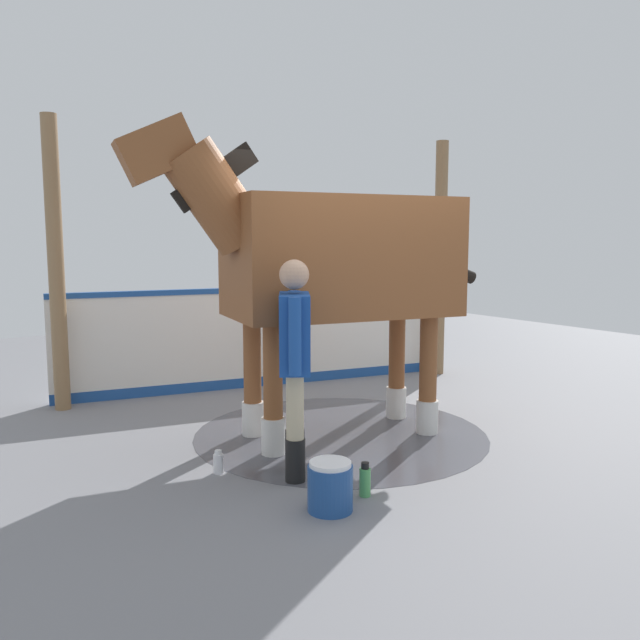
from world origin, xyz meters
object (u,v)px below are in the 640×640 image
(horse, at_px, (329,259))
(bottle_spray, at_px, (365,481))
(handler, at_px, (295,354))
(wash_bucket, at_px, (330,486))
(bottle_shampoo, at_px, (218,463))

(horse, height_order, bottle_spray, horse)
(handler, distance_m, bottle_spray, 1.04)
(bottle_spray, bearing_deg, wash_bucket, -169.66)
(horse, relative_size, bottle_shampoo, 18.39)
(horse, relative_size, wash_bucket, 9.94)
(handler, height_order, wash_bucket, handler)
(bottle_shampoo, relative_size, bottle_spray, 0.75)
(wash_bucket, relative_size, bottle_spray, 1.38)
(horse, height_order, bottle_shampoo, horse)
(wash_bucket, xyz_separation_m, bottle_shampoo, (-0.32, 1.04, -0.08))
(bottle_shampoo, bearing_deg, wash_bucket, -72.83)
(handler, bearing_deg, bottle_spray, -40.28)
(wash_bucket, height_order, bottle_shampoo, wash_bucket)
(wash_bucket, distance_m, bottle_shampoo, 1.09)
(horse, distance_m, bottle_shampoo, 1.99)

